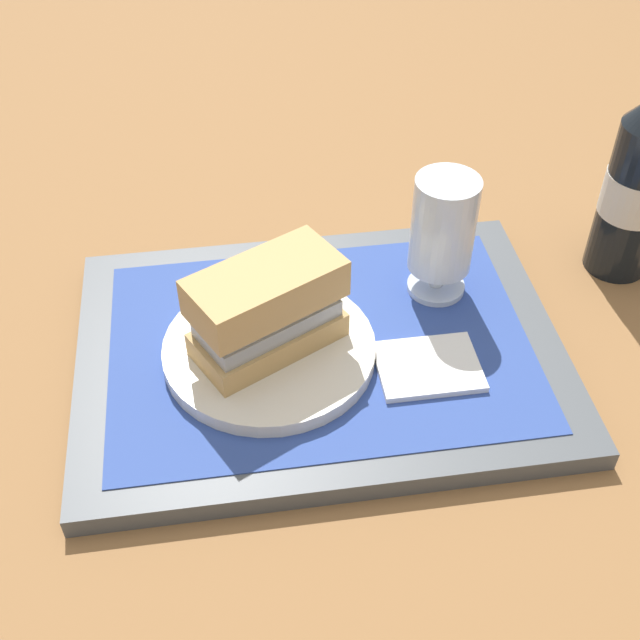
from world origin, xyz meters
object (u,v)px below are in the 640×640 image
sandwich (270,307)px  beer_bottle (640,181)px  beer_glass (443,230)px  plate (269,350)px

sandwich → beer_bottle: size_ratio=0.54×
sandwich → beer_glass: size_ratio=1.16×
beer_glass → beer_bottle: beer_bottle is taller
plate → sandwich: 0.05m
plate → sandwich: size_ratio=1.31×
plate → beer_bottle: bearing=15.1°
plate → beer_glass: (0.17, 0.07, 0.06)m
beer_glass → plate: bearing=-158.3°
beer_glass → beer_bottle: size_ratio=0.47×
plate → beer_bottle: (0.37, 0.10, 0.08)m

